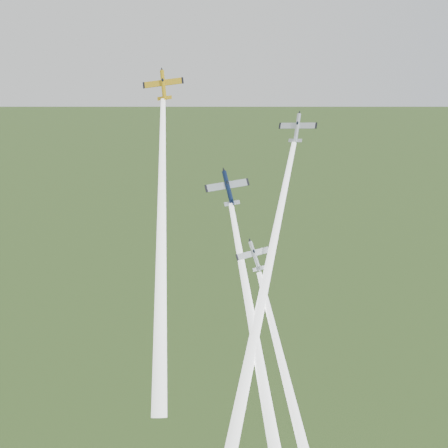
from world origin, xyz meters
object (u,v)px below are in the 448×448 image
plane_yellow (163,85)px  plane_navy (228,188)px  plane_silver_low (255,256)px  plane_silver_right (297,128)px

plane_yellow → plane_navy: (12.36, -11.19, -18.22)m
plane_yellow → plane_silver_low: (16.90, -19.06, -29.04)m
plane_yellow → plane_silver_right: plane_yellow is taller
plane_navy → plane_silver_right: (13.75, 5.53, 10.47)m
plane_silver_right → plane_silver_low: bearing=-99.9°
plane_silver_right → plane_silver_low: (-9.22, -13.41, -21.29)m
plane_yellow → plane_silver_low: plane_yellow is taller
plane_silver_right → plane_silver_low: 26.79m
plane_navy → plane_silver_low: 14.13m
plane_yellow → plane_silver_right: (26.11, -5.66, -7.75)m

